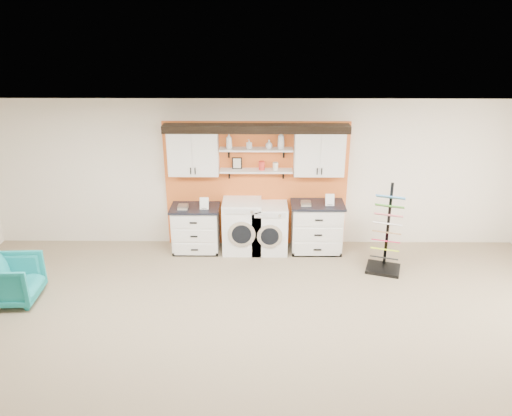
{
  "coord_description": "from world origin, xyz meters",
  "views": [
    {
      "loc": [
        0.07,
        -4.88,
        4.3
      ],
      "look_at": [
        0.01,
        2.3,
        1.4
      ],
      "focal_mm": 35.0,
      "sensor_mm": 36.0,
      "label": 1
    }
  ],
  "objects_px": {
    "base_cabinet_right": "(316,227)",
    "sample_rack": "(386,244)",
    "washer": "(242,226)",
    "armchair": "(13,280)",
    "base_cabinet_left": "(196,228)",
    "dryer": "(269,228)"
  },
  "relations": [
    {
      "from": "base_cabinet_right",
      "to": "washer",
      "type": "xyz_separation_m",
      "value": [
        -1.39,
        -0.0,
        0.02
      ]
    },
    {
      "from": "dryer",
      "to": "sample_rack",
      "type": "bearing_deg",
      "value": -20.66
    },
    {
      "from": "dryer",
      "to": "washer",
      "type": "bearing_deg",
      "value": 180.0
    },
    {
      "from": "base_cabinet_right",
      "to": "armchair",
      "type": "xyz_separation_m",
      "value": [
        -4.9,
        -1.79,
        -0.12
      ]
    },
    {
      "from": "base_cabinet_left",
      "to": "washer",
      "type": "relative_size",
      "value": 0.9
    },
    {
      "from": "dryer",
      "to": "base_cabinet_right",
      "type": "bearing_deg",
      "value": 0.22
    },
    {
      "from": "washer",
      "to": "armchair",
      "type": "relative_size",
      "value": 1.28
    },
    {
      "from": "washer",
      "to": "armchair",
      "type": "height_order",
      "value": "washer"
    },
    {
      "from": "sample_rack",
      "to": "base_cabinet_left",
      "type": "bearing_deg",
      "value": -174.39
    },
    {
      "from": "dryer",
      "to": "armchair",
      "type": "bearing_deg",
      "value": -156.06
    },
    {
      "from": "base_cabinet_left",
      "to": "washer",
      "type": "distance_m",
      "value": 0.87
    },
    {
      "from": "base_cabinet_right",
      "to": "sample_rack",
      "type": "xyz_separation_m",
      "value": [
        1.12,
        -0.76,
        0.03
      ]
    },
    {
      "from": "base_cabinet_left",
      "to": "dryer",
      "type": "xyz_separation_m",
      "value": [
        1.38,
        -0.0,
        0.02
      ]
    },
    {
      "from": "base_cabinet_right",
      "to": "dryer",
      "type": "bearing_deg",
      "value": -179.78
    },
    {
      "from": "washer",
      "to": "sample_rack",
      "type": "distance_m",
      "value": 2.62
    },
    {
      "from": "dryer",
      "to": "sample_rack",
      "type": "xyz_separation_m",
      "value": [
        1.99,
        -0.75,
        0.05
      ]
    },
    {
      "from": "base_cabinet_right",
      "to": "armchair",
      "type": "bearing_deg",
      "value": -159.95
    },
    {
      "from": "base_cabinet_right",
      "to": "sample_rack",
      "type": "height_order",
      "value": "sample_rack"
    },
    {
      "from": "base_cabinet_left",
      "to": "sample_rack",
      "type": "height_order",
      "value": "sample_rack"
    },
    {
      "from": "armchair",
      "to": "washer",
      "type": "bearing_deg",
      "value": -65.79
    },
    {
      "from": "washer",
      "to": "armchair",
      "type": "xyz_separation_m",
      "value": [
        -3.51,
        -1.78,
        -0.14
      ]
    },
    {
      "from": "base_cabinet_left",
      "to": "base_cabinet_right",
      "type": "bearing_deg",
      "value": -0.0
    }
  ]
}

